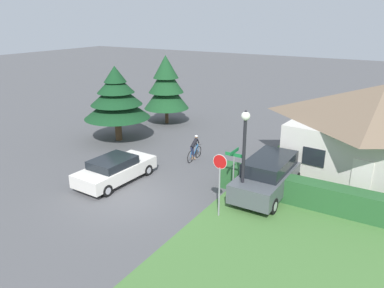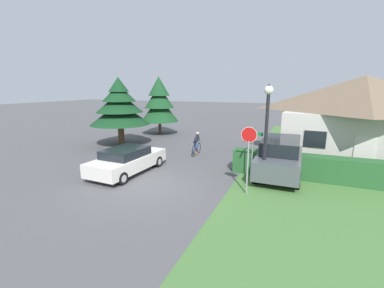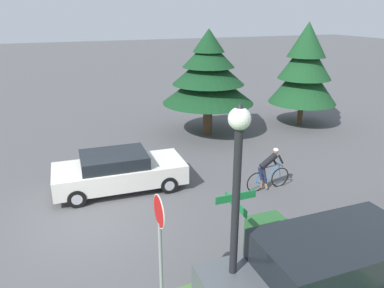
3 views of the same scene
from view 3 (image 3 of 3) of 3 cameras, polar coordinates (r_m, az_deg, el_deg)
The scene contains 9 objects.
ground_plane at distance 11.72m, azimuth -15.41°, elevation -11.68°, with size 140.00×140.00×0.00m, color #515154.
sedan_left_lane at distance 13.33m, azimuth -11.10°, elevation -4.05°, with size 2.11×4.56×1.34m.
cyclist at distance 13.31m, azimuth 11.58°, elevation -3.90°, with size 0.44×1.75×1.52m.
parked_suv_right at distance 8.39m, azimuth 20.02°, elevation -18.37°, with size 2.11×4.98×1.85m.
stop_sign at distance 7.21m, azimuth -4.91°, elevation -14.04°, with size 0.64×0.07×2.85m.
street_lamp at distance 6.69m, azimuth 6.80°, elevation -6.38°, with size 0.39×0.39×4.56m.
street_name_sign at distance 7.92m, azimuth 6.51°, elevation -12.45°, with size 0.90×0.90×2.54m.
conifer_tall_near at distance 18.46m, azimuth 2.49°, elevation 10.45°, with size 4.51×4.51×5.18m.
conifer_tall_far at distance 20.90m, azimuth 16.80°, elevation 10.89°, with size 3.57×3.57×5.44m.
Camera 3 is at (10.06, -0.69, 5.98)m, focal length 35.00 mm.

